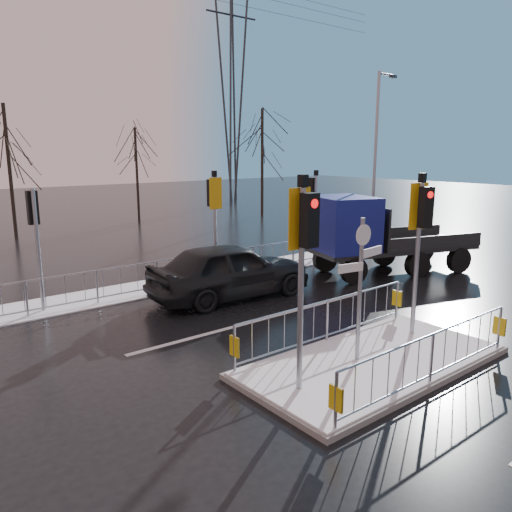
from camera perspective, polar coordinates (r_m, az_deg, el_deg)
ground at (r=11.36m, az=13.20°, el=-12.01°), size 120.00×120.00×0.00m
snow_verge at (r=17.65m, az=-9.19°, el=-3.08°), size 30.00×2.00×0.04m
lane_markings at (r=11.18m, az=14.56°, el=-12.48°), size 8.00×11.38×0.01m
traffic_island at (r=11.21m, az=13.21°, el=-10.19°), size 6.00×3.04×4.15m
far_kerb_fixtures at (r=17.13m, az=-7.61°, el=-0.05°), size 18.00×0.65×3.83m
car_far_lane at (r=15.62m, az=-2.96°, el=-1.62°), size 5.35×2.45×1.78m
flatbed_truck at (r=18.75m, az=12.20°, el=2.53°), size 6.76×4.07×2.95m
tree_far_a at (r=29.01m, az=-26.56°, el=11.28°), size 3.75×3.75×7.08m
tree_far_b at (r=33.51m, az=-13.54°, el=11.01°), size 3.25×3.25×6.14m
tree_far_c at (r=35.25m, az=0.71°, el=12.94°), size 4.00×4.00×7.55m
street_lamp_right at (r=23.97m, az=13.59°, el=11.25°), size 1.25×0.18×8.00m
pylon_wires at (r=44.65m, az=-3.99°, el=20.29°), size 70.00×2.38×19.97m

